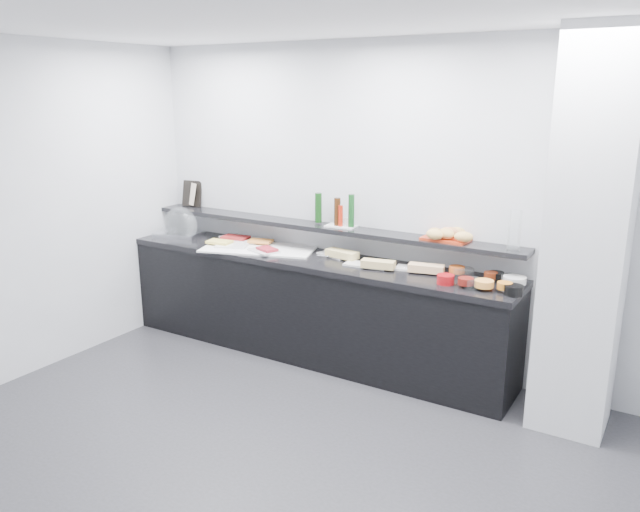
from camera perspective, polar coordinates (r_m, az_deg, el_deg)
The scene contains 57 objects.
ground at distance 4.10m, azimuth -5.49°, elevation -19.19°, with size 5.00×5.00×0.00m, color #2D2D30.
back_wall at distance 5.21m, azimuth 7.41°, elevation 4.39°, with size 5.00×0.02×2.70m, color #BABDC2.
ceiling at distance 3.42m, azimuth -6.70°, elevation 21.67°, with size 5.00×5.00×0.00m, color white.
column at distance 4.48m, azimuth 23.29°, elevation 1.53°, with size 0.50×0.50×2.70m, color silver.
buffet_cabinet at distance 5.52m, azimuth -0.87°, elevation -4.85°, with size 3.60×0.60×0.85m, color black.
counter_top at distance 5.38m, azimuth -0.89°, elevation -0.34°, with size 3.62×0.62×0.05m, color black.
wall_shelf at distance 5.46m, azimuth 0.08°, elevation 2.65°, with size 3.60×0.25×0.04m, color black.
cloche_base at distance 6.31m, azimuth -12.79°, elevation 2.00°, with size 0.44×0.29×0.04m, color silver.
cloche_dome at distance 6.24m, azimuth -12.60°, elevation 2.86°, with size 0.38×0.25×0.34m, color white.
linen_runner at distance 5.65m, azimuth -5.60°, elevation 0.69°, with size 1.01×0.48×0.01m, color white.
platter_meat_a at distance 6.00m, azimuth -7.74°, elevation 1.62°, with size 0.30×0.20×0.01m, color silver.
food_meat_a at distance 5.96m, azimuth -7.74°, elevation 1.70°, with size 0.25×0.16×0.02m, color maroon.
platter_salmon at distance 5.94m, azimuth -6.67°, elevation 1.51°, with size 0.32×0.21×0.01m, color white.
food_salmon at distance 5.79m, azimuth -5.46°, elevation 1.37°, with size 0.21×0.14×0.02m, color orange.
platter_cheese at distance 5.73m, azimuth -8.08°, elevation 0.95°, with size 0.28×0.19×0.01m, color white.
food_cheese at distance 5.81m, azimuth -9.18°, elevation 1.28°, with size 0.22×0.14×0.02m, color #EED85C.
platter_meat_b at distance 5.51m, azimuth -5.15°, elevation 0.48°, with size 0.27×0.18×0.01m, color silver.
food_meat_b at distance 5.49m, azimuth -4.85°, elevation 0.64°, with size 0.19×0.12×0.02m, color maroon.
sandwich_plate_left at distance 5.40m, azimuth 1.22°, elevation 0.08°, with size 0.30×0.13×0.01m, color white.
sandwich_food_left at distance 5.30m, azimuth 2.03°, elevation 0.19°, with size 0.29×0.11×0.06m, color #E2C776.
tongs_left at distance 5.33m, azimuth 0.56°, elevation -0.00°, with size 0.01×0.01×0.16m, color silver.
sandwich_plate_mid at distance 5.11m, azimuth 4.26°, elevation -0.84°, with size 0.36×0.15×0.01m, color silver.
sandwich_food_mid at distance 5.01m, azimuth 5.33°, elevation -0.74°, with size 0.27×0.10×0.06m, color tan.
tongs_mid at distance 5.03m, azimuth 4.63°, elevation -0.95°, with size 0.01×0.01×0.16m, color silver.
sandwich_plate_right at distance 5.04m, azimuth 9.02°, elevation -1.20°, with size 0.37×0.16×0.01m, color silver.
sandwich_food_right at distance 4.94m, azimuth 9.69°, elevation -1.11°, with size 0.28×0.11×0.06m, color #E6AF78.
tongs_right at distance 4.99m, azimuth 8.56°, elevation -1.23°, with size 0.01×0.01×0.16m, color #B8BABF.
bowl_glass_fruit at distance 4.91m, azimuth 12.99°, elevation -1.50°, with size 0.15×0.15×0.07m, color silver.
fill_glass_fruit at distance 4.95m, azimuth 12.41°, elevation -1.21°, with size 0.12×0.12×0.05m, color orange.
bowl_black_jam at distance 4.88m, azimuth 15.78°, elevation -1.81°, with size 0.12×0.12×0.07m, color black.
fill_black_jam at distance 4.85m, azimuth 15.36°, elevation -1.71°, with size 0.10×0.10×0.05m, color #62220E.
bowl_glass_cream at distance 4.81m, azimuth 17.23°, elevation -2.16°, with size 0.17×0.17×0.07m, color silver.
fill_glass_cream at distance 4.79m, azimuth 17.37°, elevation -2.10°, with size 0.17×0.17×0.05m, color silver.
bowl_red_jam at distance 4.72m, azimuth 11.40°, elevation -2.11°, with size 0.13×0.13×0.07m, color maroon.
fill_red_jam at distance 4.66m, azimuth 13.19°, elevation -2.26°, with size 0.12×0.12×0.05m, color #5B120D.
bowl_glass_salmon at distance 4.66m, azimuth 13.82°, elevation -2.45°, with size 0.14×0.14×0.07m, color silver.
fill_glass_salmon at distance 4.64m, azimuth 14.77°, elevation -2.46°, with size 0.14×0.14×0.05m, color #F39A3B.
bowl_black_fruit at distance 4.59m, azimuth 17.30°, elevation -2.99°, with size 0.14×0.14×0.07m, color black.
fill_black_fruit at distance 4.63m, azimuth 16.54°, elevation -2.62°, with size 0.11×0.11×0.05m, color orange.
framed_print at distance 6.45m, azimuth -11.61°, elevation 5.62°, with size 0.21×0.02×0.26m, color black.
print_art at distance 6.44m, azimuth -11.69°, elevation 5.59°, with size 0.17×0.00×0.22m, color beige.
condiment_tray at distance 5.39m, azimuth 1.95°, elevation 2.75°, with size 0.26×0.16×0.01m, color white.
bottle_green_a at distance 5.49m, azimuth -0.15°, elevation 4.44°, with size 0.06×0.06×0.26m, color #0F3810.
bottle_brown at distance 5.36m, azimuth 1.59°, elevation 4.07°, with size 0.06×0.06×0.24m, color #331909.
bottle_green_b at distance 5.30m, azimuth 2.88°, elevation 4.15°, with size 0.05×0.05×0.28m, color #103E16.
bottle_hot at distance 5.33m, azimuth 1.90°, elevation 3.68°, with size 0.04×0.04×0.18m, color #B6200D.
shaker_salt at distance 5.36m, azimuth 2.64°, elevation 3.12°, with size 0.04×0.04×0.07m, color silver.
shaker_pepper at distance 5.37m, azimuth 2.36°, elevation 3.16°, with size 0.03×0.03×0.07m, color white.
bread_tray at distance 5.01m, azimuth 11.49°, elevation 1.57°, with size 0.36×0.25×0.02m, color #B22F13.
bread_roll_n at distance 5.02m, azimuth 12.37°, elevation 2.14°, with size 0.14×0.09×0.08m, color tan.
bread_roll_ne at distance 5.01m, azimuth 11.91°, elevation 2.14°, with size 0.14×0.09×0.08m, color #AD6E42.
bread_roll_sw at distance 4.96m, azimuth 10.53°, elevation 2.10°, with size 0.14×0.09×0.08m, color #B38644.
bread_roll_s at distance 4.91m, azimuth 10.45°, elevation 1.96°, with size 0.14×0.09×0.08m, color #D8A852.
bread_roll_se at distance 4.87m, azimuth 13.00°, elevation 1.72°, with size 0.14×0.09×0.08m, color #D8A552.
bread_roll_midw at distance 5.00m, azimuth 11.55°, elevation 2.13°, with size 0.12×0.08×0.08m, color #CC824E.
bread_roll_mide at distance 4.95m, azimuth 11.45°, elevation 2.00°, with size 0.16×0.10×0.08m, color tan.
carafe at distance 4.77m, azimuth 17.34°, elevation 2.22°, with size 0.09×0.09×0.30m, color white.
Camera 1 is at (2.07, -2.69, 2.30)m, focal length 35.00 mm.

